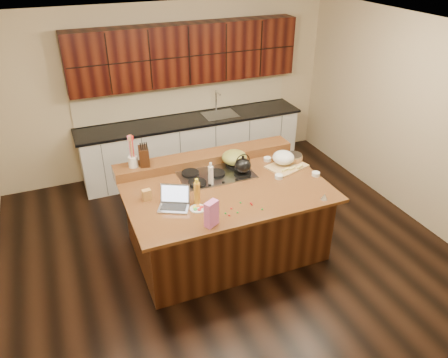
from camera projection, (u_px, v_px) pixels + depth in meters
name	position (u px, v px, depth m)	size (l,w,h in m)	color
room	(226.00, 155.00, 5.01)	(5.52, 5.02, 2.72)	black
island	(226.00, 218.00, 5.45)	(2.40, 1.60, 0.92)	black
back_ledge	(205.00, 158.00, 5.76)	(2.40, 0.30, 0.12)	black
cooktop	(216.00, 174.00, 5.46)	(0.92, 0.52, 0.05)	gray
back_counter	(190.00, 115.00, 7.08)	(3.70, 0.66, 2.40)	silver
kettle	(243.00, 166.00, 5.39)	(0.21, 0.21, 0.19)	black
green_bowl	(234.00, 157.00, 5.60)	(0.33, 0.33, 0.18)	olive
laptop	(174.00, 201.00, 4.83)	(0.41, 0.38, 0.23)	#B7B7BC
oil_bottle	(197.00, 194.00, 4.83)	(0.07, 0.07, 0.27)	#BD8321
vinegar_bottle	(211.00, 176.00, 5.20)	(0.06, 0.06, 0.25)	silver
wooden_tray	(284.00, 160.00, 5.65)	(0.57, 0.48, 0.20)	tan
ramekin_a	(316.00, 174.00, 5.45)	(0.10, 0.10, 0.04)	white
ramekin_b	(279.00, 176.00, 5.39)	(0.10, 0.10, 0.04)	white
ramekin_c	(267.00, 159.00, 5.80)	(0.10, 0.10, 0.04)	white
strainer_bowl	(293.00, 159.00, 5.77)	(0.24, 0.24, 0.09)	#996B3F
kitchen_timer	(324.00, 197.00, 4.96)	(0.08, 0.08, 0.07)	silver
pink_bag	(211.00, 214.00, 4.47)	(0.15, 0.08, 0.28)	#D463A8
candy_plate	(198.00, 209.00, 4.80)	(0.18, 0.18, 0.01)	white
package_box	(147.00, 195.00, 4.93)	(0.09, 0.07, 0.13)	#BE8843
utensil_crock	(133.00, 162.00, 5.38)	(0.12, 0.12, 0.14)	white
knife_block	(144.00, 156.00, 5.40)	(0.12, 0.19, 0.24)	black
gumdrop_0	(219.00, 209.00, 4.79)	(0.02, 0.02, 0.02)	red
gumdrop_1	(262.00, 209.00, 4.78)	(0.02, 0.02, 0.02)	#198C26
gumdrop_2	(251.00, 203.00, 4.89)	(0.02, 0.02, 0.02)	red
gumdrop_3	(225.00, 213.00, 4.71)	(0.02, 0.02, 0.02)	#198C26
gumdrop_4	(231.00, 208.00, 4.80)	(0.02, 0.02, 0.02)	red
gumdrop_5	(237.00, 212.00, 4.73)	(0.02, 0.02, 0.02)	#198C26
gumdrop_6	(252.00, 204.00, 4.87)	(0.02, 0.02, 0.02)	red
gumdrop_7	(240.00, 203.00, 4.90)	(0.02, 0.02, 0.02)	#198C26
gumdrop_8	(229.00, 215.00, 4.68)	(0.02, 0.02, 0.02)	red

